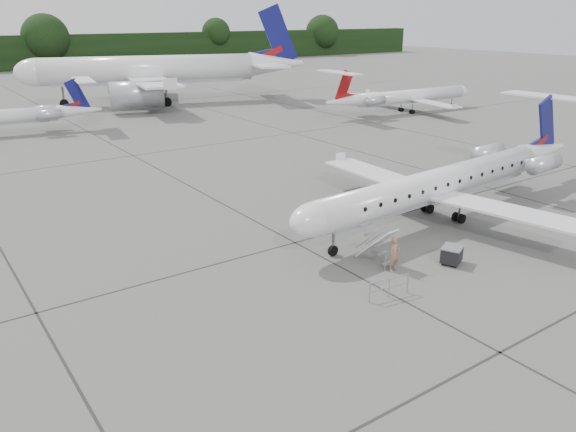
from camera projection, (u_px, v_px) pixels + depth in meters
ground at (432, 240)px, 33.49m from camera, size 320.00×320.00×0.00m
treeline at (8, 53)px, 132.16m from camera, size 260.00×4.00×8.00m
main_regional_jet at (438, 169)px, 35.50m from camera, size 28.16×21.19×6.89m
airstair at (376, 244)px, 30.07m from camera, size 1.01×2.30×2.16m
passenger at (395, 254)px, 29.19m from camera, size 0.70×0.49×1.86m
safety_railing at (389, 288)px, 26.50m from camera, size 2.19×0.40×1.00m
baggage_cart at (452, 255)px, 30.17m from camera, size 1.47×1.37×1.02m
bg_narrowbody at (148, 56)px, 81.77m from camera, size 45.59×38.39×14.01m
bg_regional_right at (413, 90)px, 76.11m from camera, size 24.39×18.32×6.11m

